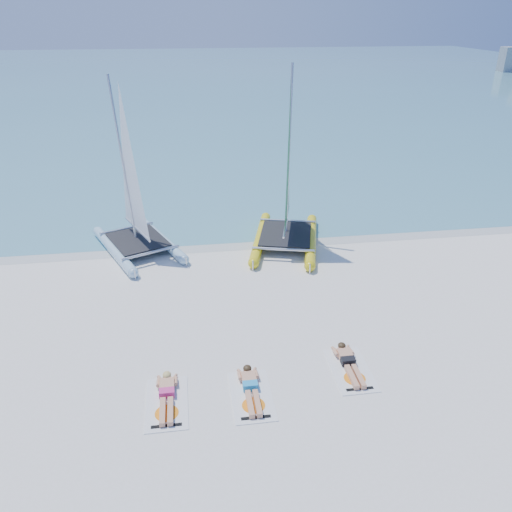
{
  "coord_description": "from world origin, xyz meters",
  "views": [
    {
      "loc": [
        -1.45,
        -12.78,
        8.49
      ],
      "look_at": [
        0.57,
        1.2,
        1.5
      ],
      "focal_mm": 35.0,
      "sensor_mm": 36.0,
      "label": 1
    }
  ],
  "objects_px": {
    "towel_a": "(167,403)",
    "sunbather_b": "(251,387)",
    "towel_c": "(350,370)",
    "sunbather_c": "(348,362)",
    "towel_b": "(252,396)",
    "catamaran_blue": "(133,201)",
    "catamaran_yellow": "(288,188)",
    "sunbather_a": "(167,394)"
  },
  "relations": [
    {
      "from": "sunbather_a",
      "to": "sunbather_c",
      "type": "relative_size",
      "value": 1.0
    },
    {
      "from": "sunbather_a",
      "to": "towel_c",
      "type": "height_order",
      "value": "sunbather_a"
    },
    {
      "from": "catamaran_blue",
      "to": "catamaran_yellow",
      "type": "xyz_separation_m",
      "value": [
        6.01,
        0.07,
        0.21
      ]
    },
    {
      "from": "catamaran_yellow",
      "to": "sunbather_b",
      "type": "height_order",
      "value": "catamaran_yellow"
    },
    {
      "from": "sunbather_b",
      "to": "sunbather_c",
      "type": "distance_m",
      "value": 2.76
    },
    {
      "from": "catamaran_blue",
      "to": "sunbather_c",
      "type": "xyz_separation_m",
      "value": [
        6.03,
        -8.24,
        -1.87
      ]
    },
    {
      "from": "catamaran_yellow",
      "to": "towel_b",
      "type": "xyz_separation_m",
      "value": [
        -2.68,
        -9.1,
        -2.19
      ]
    },
    {
      "from": "towel_a",
      "to": "sunbather_c",
      "type": "xyz_separation_m",
      "value": [
        4.75,
        0.75,
        0.11
      ]
    },
    {
      "from": "towel_a",
      "to": "sunbather_b",
      "type": "distance_m",
      "value": 2.06
    },
    {
      "from": "sunbather_a",
      "to": "catamaran_blue",
      "type": "bearing_deg",
      "value": 98.26
    },
    {
      "from": "towel_c",
      "to": "towel_a",
      "type": "bearing_deg",
      "value": -173.33
    },
    {
      "from": "towel_a",
      "to": "towel_b",
      "type": "xyz_separation_m",
      "value": [
        2.05,
        -0.04,
        0.0
      ]
    },
    {
      "from": "towel_a",
      "to": "sunbather_b",
      "type": "bearing_deg",
      "value": 4.33
    },
    {
      "from": "catamaran_yellow",
      "to": "towel_b",
      "type": "relative_size",
      "value": 3.77
    },
    {
      "from": "towel_b",
      "to": "sunbather_c",
      "type": "xyz_separation_m",
      "value": [
        2.7,
        0.78,
        0.11
      ]
    },
    {
      "from": "sunbather_b",
      "to": "towel_a",
      "type": "bearing_deg",
      "value": -175.67
    },
    {
      "from": "catamaran_blue",
      "to": "sunbather_b",
      "type": "distance_m",
      "value": 9.62
    },
    {
      "from": "sunbather_c",
      "to": "towel_c",
      "type": "bearing_deg",
      "value": -90.0
    },
    {
      "from": "catamaran_blue",
      "to": "sunbather_c",
      "type": "height_order",
      "value": "catamaran_blue"
    },
    {
      "from": "towel_b",
      "to": "towel_c",
      "type": "height_order",
      "value": "same"
    },
    {
      "from": "towel_b",
      "to": "sunbather_b",
      "type": "xyz_separation_m",
      "value": [
        0.0,
        0.19,
        0.11
      ]
    },
    {
      "from": "towel_a",
      "to": "towel_c",
      "type": "bearing_deg",
      "value": 6.67
    },
    {
      "from": "catamaran_blue",
      "to": "towel_b",
      "type": "distance_m",
      "value": 9.82
    },
    {
      "from": "catamaran_yellow",
      "to": "towel_c",
      "type": "xyz_separation_m",
      "value": [
        0.02,
        -8.51,
        -2.19
      ]
    },
    {
      "from": "catamaran_blue",
      "to": "towel_b",
      "type": "relative_size",
      "value": 3.59
    },
    {
      "from": "sunbather_a",
      "to": "towel_a",
      "type": "bearing_deg",
      "value": -90.0
    },
    {
      "from": "sunbather_b",
      "to": "sunbather_a",
      "type": "bearing_deg",
      "value": 178.97
    },
    {
      "from": "towel_b",
      "to": "towel_c",
      "type": "xyz_separation_m",
      "value": [
        2.7,
        0.59,
        0.0
      ]
    },
    {
      "from": "towel_a",
      "to": "sunbather_c",
      "type": "distance_m",
      "value": 4.81
    },
    {
      "from": "towel_c",
      "to": "sunbather_b",
      "type": "bearing_deg",
      "value": -171.57
    },
    {
      "from": "catamaran_blue",
      "to": "sunbather_b",
      "type": "xyz_separation_m",
      "value": [
        3.33,
        -8.83,
        -1.87
      ]
    },
    {
      "from": "towel_b",
      "to": "sunbather_c",
      "type": "bearing_deg",
      "value": 16.19
    },
    {
      "from": "towel_a",
      "to": "sunbather_a",
      "type": "height_order",
      "value": "sunbather_a"
    },
    {
      "from": "towel_c",
      "to": "sunbather_c",
      "type": "distance_m",
      "value": 0.22
    },
    {
      "from": "towel_c",
      "to": "sunbather_c",
      "type": "xyz_separation_m",
      "value": [
        -0.0,
        0.19,
        0.11
      ]
    },
    {
      "from": "catamaran_blue",
      "to": "towel_c",
      "type": "distance_m",
      "value": 10.55
    },
    {
      "from": "catamaran_blue",
      "to": "catamaran_yellow",
      "type": "relative_size",
      "value": 0.95
    },
    {
      "from": "catamaran_yellow",
      "to": "towel_b",
      "type": "bearing_deg",
      "value": -91.58
    },
    {
      "from": "catamaran_yellow",
      "to": "sunbather_c",
      "type": "bearing_deg",
      "value": -75.03
    },
    {
      "from": "catamaran_blue",
      "to": "sunbather_a",
      "type": "relative_size",
      "value": 3.85
    },
    {
      "from": "catamaran_blue",
      "to": "towel_a",
      "type": "xyz_separation_m",
      "value": [
        1.28,
        -8.99,
        -1.98
      ]
    },
    {
      "from": "towel_c",
      "to": "catamaran_blue",
      "type": "bearing_deg",
      "value": 125.55
    }
  ]
}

